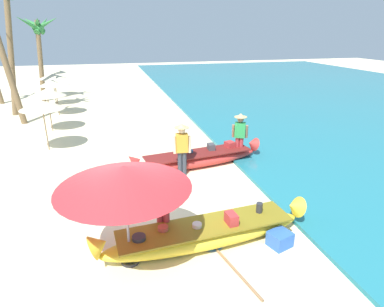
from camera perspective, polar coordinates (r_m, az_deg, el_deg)
The scene contains 16 objects.
ground_plane at distance 7.99m, azimuth -9.74°, elevation -11.98°, with size 80.00×80.00×0.00m, color beige.
boat_yellow_foreground at distance 7.05m, azimuth 2.50°, elevation -13.93°, with size 4.79×1.17×0.80m.
boat_red_midground at distance 10.85m, azimuth 1.16°, elevation -0.86°, with size 4.66×1.43×0.79m.
person_vendor_hatted at distance 9.91m, azimuth -1.79°, elevation 1.35°, with size 0.56×0.44×1.70m.
person_tourist_customer at distance 6.84m, azimuth -5.21°, elevation -8.66°, with size 0.58×0.37×1.65m.
person_vendor_assistant at distance 11.28m, azimuth 8.45°, elevation 3.56°, with size 0.58×0.44×1.68m.
patio_umbrella_large at distance 5.88m, azimuth -12.02°, elevation -4.13°, with size 2.46×2.46×2.07m.
parasol_row_0 at distance 13.14m, azimuth -25.02°, elevation 7.80°, with size 1.60×1.60×1.91m.
parasol_row_1 at distance 15.72m, azimuth -24.30°, elevation 9.79°, with size 1.60×1.60×1.91m.
parasol_row_2 at distance 18.70m, azimuth -23.10°, elevation 11.49°, with size 1.60×1.60×1.91m.
parasol_row_3 at distance 21.41m, azimuth -23.48°, elevation 12.45°, with size 1.60×1.60×1.91m.
parasol_row_4 at distance 24.44m, azimuth -23.33°, elevation 13.33°, with size 1.60×1.60×1.91m.
palm_tree_leaning_seaward at distance 22.74m, azimuth -25.52°, elevation 18.44°, with size 2.36×2.31×5.20m.
palm_tree_mid_cluster at distance 19.44m, azimuth -29.86°, elevation 21.95°, with size 2.40×2.53×6.92m.
cooler_box at distance 7.31m, azimuth 15.27°, elevation -14.38°, with size 0.45×0.40×0.33m, color blue.
paddle at distance 6.73m, azimuth 6.45°, elevation -18.61°, with size 0.56×1.70×0.05m.
Camera 1 is at (-0.39, -6.72, 4.31)m, focal length 30.18 mm.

